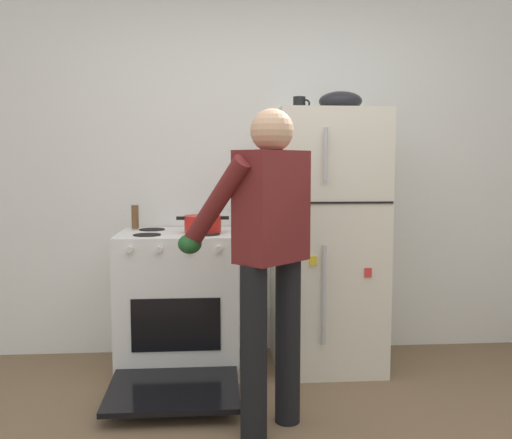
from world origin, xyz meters
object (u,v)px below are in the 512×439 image
person_cook (266,242)px  red_pot (203,224)px  pepper_mill (135,217)px  mixing_bowl (340,101)px  stove_range (179,302)px  refrigerator (326,240)px  coffee_mug (300,104)px

person_cook → red_pot: bearing=110.7°
pepper_mill → mixing_bowl: bearing=-8.4°
stove_range → red_pot: 0.54m
stove_range → mixing_bowl: mixing_bowl is taller
refrigerator → stove_range: size_ratio=1.38×
coffee_mug → mixing_bowl: mixing_bowl is taller
stove_range → pepper_mill: (-0.30, 0.22, 0.54)m
pepper_mill → refrigerator: bearing=-9.0°
stove_range → pepper_mill: pepper_mill is taller
mixing_bowl → person_cook: bearing=-121.9°
pepper_mill → red_pot: bearing=-28.5°
refrigerator → coffee_mug: coffee_mug is taller
red_pot → person_cook: bearing=-69.3°
coffee_mug → mixing_bowl: size_ratio=0.40×
refrigerator → person_cook: (-0.49, -0.91, 0.12)m
refrigerator → coffee_mug: 0.90m
red_pot → coffee_mug: bearing=9.0°
person_cook → red_pot: 0.92m
coffee_mug → mixing_bowl: bearing=-11.0°
stove_range → pepper_mill: size_ratio=7.75×
refrigerator → red_pot: bearing=-176.5°
refrigerator → red_pot: size_ratio=5.01×
person_cook → red_pot: person_cook is taller
refrigerator → coffee_mug: size_ratio=14.97×
refrigerator → pepper_mill: (-1.27, 0.20, 0.14)m
person_cook → pepper_mill: 1.36m
person_cook → mixing_bowl: size_ratio=5.76×
mixing_bowl → stove_range: bearing=-179.0°
mixing_bowl → coffee_mug: bearing=169.0°
mixing_bowl → pepper_mill: bearing=171.6°
refrigerator → stove_range: (-0.97, -0.02, -0.40)m
pepper_mill → mixing_bowl: 1.56m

